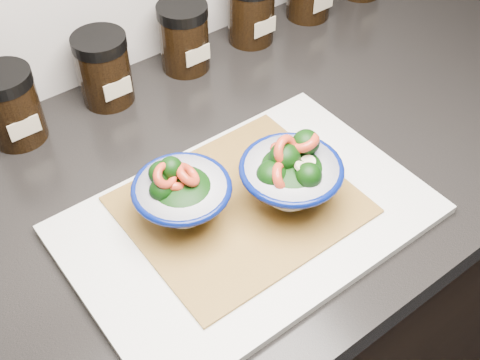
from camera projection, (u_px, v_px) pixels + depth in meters
cabinet at (276, 309)px, 1.22m from camera, size 3.43×0.58×0.86m
countertop at (288, 147)px, 0.90m from camera, size 3.50×0.60×0.04m
cutting_board at (248, 219)px, 0.77m from camera, size 0.45×0.30×0.01m
bamboo_mat at (240, 205)px, 0.77m from camera, size 0.28×0.24×0.00m
bowl_left at (181, 195)px, 0.73m from camera, size 0.12×0.12×0.09m
bowl_right at (290, 176)px, 0.75m from camera, size 0.13×0.13×0.11m
spice_jar_a at (11, 106)px, 0.85m from camera, size 0.08×0.08×0.11m
spice_jar_b at (104, 69)px, 0.91m from camera, size 0.08×0.08×0.11m
spice_jar_c at (184, 37)px, 0.97m from camera, size 0.08×0.08×0.11m
spice_jar_d at (251, 10)px, 1.03m from camera, size 0.08×0.08×0.11m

